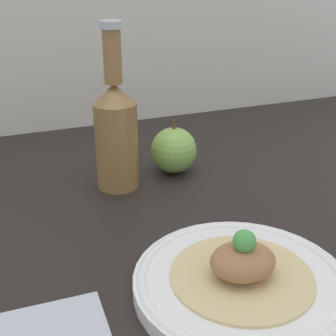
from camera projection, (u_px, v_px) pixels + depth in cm
name	position (u px, v px, depth cm)	size (l,w,h in cm)	color
ground_plane	(151.00, 246.00, 70.01)	(180.00, 110.00, 4.00)	black
plate	(241.00, 282.00, 56.84)	(26.45, 26.45, 2.40)	white
plated_food	(243.00, 265.00, 55.81)	(17.42, 17.42, 6.57)	#D6BC7F
cider_bottle	(116.00, 130.00, 79.80)	(7.46, 7.46, 28.54)	olive
apple	(174.00, 150.00, 88.04)	(8.69, 8.69, 10.35)	#84B74C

